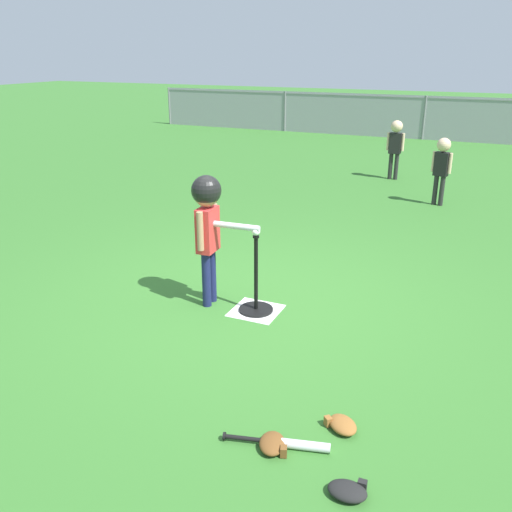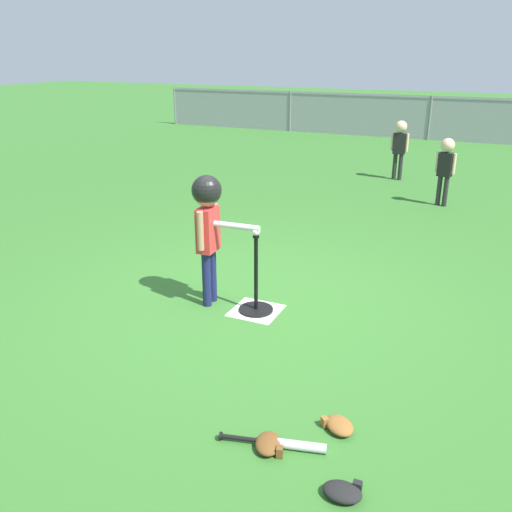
# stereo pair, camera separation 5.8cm
# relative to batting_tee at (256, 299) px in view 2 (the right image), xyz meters

# --- Properties ---
(ground_plane) EXTENTS (60.00, 60.00, 0.00)m
(ground_plane) POSITION_rel_batting_tee_xyz_m (-0.09, 0.15, -0.12)
(ground_plane) COLOR #336B28
(home_plate) EXTENTS (0.44, 0.44, 0.01)m
(home_plate) POSITION_rel_batting_tee_xyz_m (-0.00, 0.00, -0.12)
(home_plate) COLOR white
(home_plate) RESTS_ON ground_plane
(batting_tee) EXTENTS (0.32, 0.32, 0.74)m
(batting_tee) POSITION_rel_batting_tee_xyz_m (0.00, 0.00, 0.00)
(batting_tee) COLOR black
(batting_tee) RESTS_ON ground_plane
(baseball_on_tee) EXTENTS (0.07, 0.07, 0.07)m
(baseball_on_tee) POSITION_rel_batting_tee_xyz_m (-0.00, 0.00, 0.66)
(baseball_on_tee) COLOR white
(baseball_on_tee) RESTS_ON batting_tee
(batter_child) EXTENTS (0.65, 0.36, 1.25)m
(batter_child) POSITION_rel_batting_tee_xyz_m (-0.47, -0.02, 0.77)
(batter_child) COLOR #191E4C
(batter_child) RESTS_ON ground_plane
(fielder_near_right) EXTENTS (0.30, 0.21, 1.05)m
(fielder_near_right) POSITION_rel_batting_tee_xyz_m (1.09, 4.57, 0.55)
(fielder_near_right) COLOR #262626
(fielder_near_right) RESTS_ON ground_plane
(fielder_deep_left) EXTENTS (0.32, 0.22, 1.09)m
(fielder_deep_left) POSITION_rel_batting_tee_xyz_m (0.10, 6.13, 0.58)
(fielder_deep_left) COLOR #262626
(fielder_deep_left) RESTS_ON ground_plane
(spare_bat_silver) EXTENTS (0.66, 0.22, 0.06)m
(spare_bat_silver) POSITION_rel_batting_tee_xyz_m (0.97, -1.64, -0.09)
(spare_bat_silver) COLOR silver
(spare_bat_silver) RESTS_ON ground_plane
(glove_by_plate) EXTENTS (0.22, 0.18, 0.07)m
(glove_by_plate) POSITION_rel_batting_tee_xyz_m (1.38, -1.88, -0.09)
(glove_by_plate) COLOR black
(glove_by_plate) RESTS_ON ground_plane
(glove_near_bats) EXTENTS (0.23, 0.26, 0.07)m
(glove_near_bats) POSITION_rel_batting_tee_xyz_m (0.86, -1.69, -0.09)
(glove_near_bats) COLOR brown
(glove_near_bats) RESTS_ON ground_plane
(glove_tossed_aside) EXTENTS (0.27, 0.27, 0.07)m
(glove_tossed_aside) POSITION_rel_batting_tee_xyz_m (1.20, -1.34, -0.09)
(glove_tossed_aside) COLOR brown
(glove_tossed_aside) RESTS_ON ground_plane
(outfield_fence) EXTENTS (16.06, 0.06, 1.15)m
(outfield_fence) POSITION_rel_batting_tee_xyz_m (-0.09, 11.35, 0.49)
(outfield_fence) COLOR slate
(outfield_fence) RESTS_ON ground_plane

